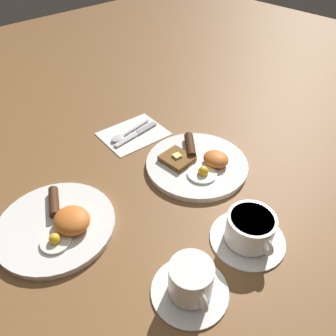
{
  "coord_description": "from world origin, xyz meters",
  "views": [
    {
      "loc": [
        -0.43,
        0.51,
        0.57
      ],
      "look_at": [
        0.03,
        0.08,
        0.03
      ],
      "focal_mm": 35.0,
      "sensor_mm": 36.0,
      "label": 1
    }
  ],
  "objects_px": {
    "spoon": "(122,136)",
    "teacup_far": "(191,282)",
    "knife": "(138,133)",
    "breakfast_plate_far": "(59,224)",
    "teacup_near": "(250,231)",
    "breakfast_plate_near": "(197,163)"
  },
  "relations": [
    {
      "from": "knife",
      "to": "breakfast_plate_far",
      "type": "bearing_deg",
      "value": 19.81
    },
    {
      "from": "breakfast_plate_near",
      "to": "knife",
      "type": "distance_m",
      "value": 0.22
    },
    {
      "from": "breakfast_plate_far",
      "to": "teacup_far",
      "type": "distance_m",
      "value": 0.32
    },
    {
      "from": "knife",
      "to": "spoon",
      "type": "distance_m",
      "value": 0.05
    },
    {
      "from": "teacup_near",
      "to": "knife",
      "type": "relative_size",
      "value": 0.98
    },
    {
      "from": "breakfast_plate_far",
      "to": "spoon",
      "type": "relative_size",
      "value": 1.67
    },
    {
      "from": "knife",
      "to": "spoon",
      "type": "xyz_separation_m",
      "value": [
        0.02,
        0.05,
        0.0
      ]
    },
    {
      "from": "spoon",
      "to": "teacup_near",
      "type": "bearing_deg",
      "value": 79.6
    },
    {
      "from": "teacup_far",
      "to": "spoon",
      "type": "xyz_separation_m",
      "value": [
        0.48,
        -0.2,
        -0.03
      ]
    },
    {
      "from": "teacup_far",
      "to": "breakfast_plate_far",
      "type": "bearing_deg",
      "value": 18.56
    },
    {
      "from": "teacup_near",
      "to": "knife",
      "type": "xyz_separation_m",
      "value": [
        0.46,
        -0.08,
        -0.02
      ]
    },
    {
      "from": "teacup_near",
      "to": "knife",
      "type": "bearing_deg",
      "value": -9.56
    },
    {
      "from": "teacup_far",
      "to": "spoon",
      "type": "height_order",
      "value": "teacup_far"
    },
    {
      "from": "spoon",
      "to": "teacup_far",
      "type": "bearing_deg",
      "value": 60.05
    },
    {
      "from": "breakfast_plate_near",
      "to": "teacup_far",
      "type": "bearing_deg",
      "value": 130.93
    },
    {
      "from": "breakfast_plate_far",
      "to": "teacup_near",
      "type": "xyz_separation_m",
      "value": [
        -0.3,
        -0.28,
        0.02
      ]
    },
    {
      "from": "breakfast_plate_near",
      "to": "spoon",
      "type": "relative_size",
      "value": 1.74
    },
    {
      "from": "breakfast_plate_near",
      "to": "teacup_near",
      "type": "relative_size",
      "value": 1.69
    },
    {
      "from": "teacup_near",
      "to": "teacup_far",
      "type": "bearing_deg",
      "value": 89.4
    },
    {
      "from": "teacup_near",
      "to": "spoon",
      "type": "distance_m",
      "value": 0.48
    },
    {
      "from": "teacup_near",
      "to": "teacup_far",
      "type": "relative_size",
      "value": 1.09
    },
    {
      "from": "teacup_far",
      "to": "teacup_near",
      "type": "bearing_deg",
      "value": -90.6
    }
  ]
}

